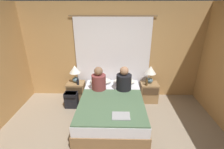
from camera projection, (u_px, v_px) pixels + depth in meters
wall_back at (113, 52)px, 4.31m from camera, size 4.78×0.06×2.50m
curtain_panel at (113, 59)px, 4.31m from camera, size 2.15×0.03×2.19m
bed at (112, 108)px, 3.69m from camera, size 1.42×1.96×0.50m
nightstand_left at (76, 91)px, 4.39m from camera, size 0.45×0.38×0.52m
nightstand_right at (149, 92)px, 4.35m from camera, size 0.45×0.38×0.52m
lamp_left at (75, 71)px, 4.22m from camera, size 0.28×0.28×0.47m
lamp_right at (150, 72)px, 4.18m from camera, size 0.28×0.28×0.47m
pillow_left at (101, 81)px, 4.28m from camera, size 0.56×0.35×0.12m
pillow_right at (124, 81)px, 4.27m from camera, size 0.56×0.35×0.12m
blanket_on_bed at (111, 105)px, 3.31m from camera, size 1.36×1.31×0.03m
person_left_in_bed at (99, 81)px, 3.87m from camera, size 0.34×0.34×0.59m
person_right_in_bed at (124, 81)px, 3.85m from camera, size 0.36×0.36×0.61m
beer_bottle_on_left_stand at (78, 82)px, 4.16m from camera, size 0.06×0.06×0.21m
beer_bottle_on_right_stand at (147, 83)px, 4.12m from camera, size 0.06×0.06×0.21m
laptop_on_bed at (121, 116)px, 2.96m from camera, size 0.33×0.24×0.02m
backpack_on_floor at (71, 99)px, 4.08m from camera, size 0.32×0.23×0.41m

